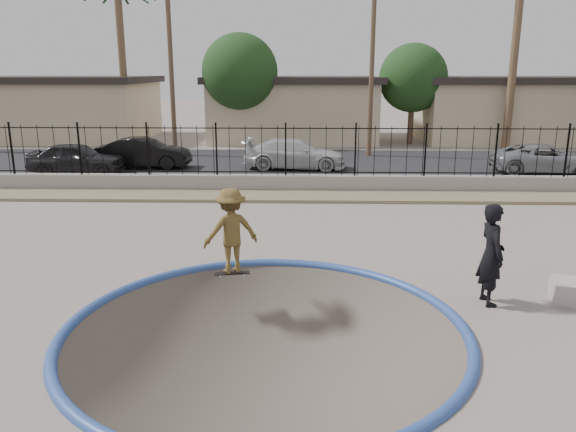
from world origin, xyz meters
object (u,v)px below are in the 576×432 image
(videographer, at_px, (491,254))
(car_b, at_px, (144,153))
(skateboard, at_px, (232,273))
(car_a, at_px, (76,158))
(skater, at_px, (231,235))
(car_d, at_px, (545,159))
(car_c, at_px, (295,154))

(videographer, bearing_deg, car_b, 30.77)
(skateboard, xyz_separation_m, car_b, (-5.60, 13.40, 0.66))
(videographer, bearing_deg, car_a, 39.76)
(car_b, bearing_deg, skater, -157.64)
(skater, bearing_deg, skateboard, -76.49)
(skateboard, height_order, car_a, car_a)
(skateboard, relative_size, car_a, 0.20)
(skater, distance_m, car_d, 17.26)
(car_d, bearing_deg, videographer, 155.83)
(skater, height_order, car_d, skater)
(skateboard, distance_m, car_a, 14.28)
(skater, height_order, videographer, videographer)
(videographer, bearing_deg, car_d, -31.06)
(skater, bearing_deg, car_b, -90.66)
(car_b, bearing_deg, skateboard, -157.64)
(skateboard, relative_size, car_c, 0.17)
(skateboard, height_order, car_c, car_c)
(car_c, bearing_deg, car_d, -89.53)
(car_a, height_order, car_c, car_a)
(videographer, bearing_deg, skateboard, 70.19)
(car_a, bearing_deg, car_d, -87.48)
(skateboard, distance_m, car_d, 17.27)
(skateboard, height_order, car_d, car_d)
(skateboard, xyz_separation_m, car_c, (1.17, 13.40, 0.64))
(videographer, height_order, car_c, videographer)
(skateboard, relative_size, videographer, 0.40)
(videographer, distance_m, car_c, 15.23)
(car_a, distance_m, car_b, 2.90)
(skateboard, bearing_deg, car_c, 76.21)
(videographer, xyz_separation_m, car_a, (-13.09, 13.12, -0.27))
(car_b, relative_size, car_c, 0.90)
(car_b, distance_m, car_c, 6.77)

